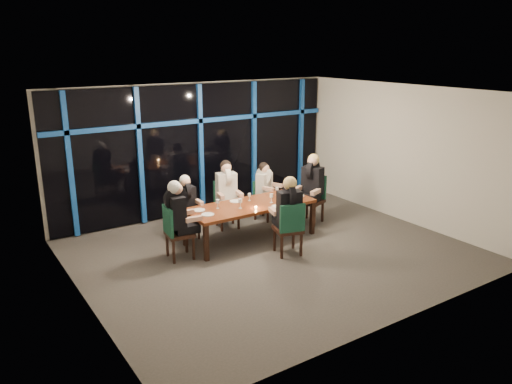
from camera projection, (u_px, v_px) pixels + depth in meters
room at (274, 148)px, 8.91m from camera, size 7.04×7.00×3.02m
window_wall at (200, 147)px, 11.40m from camera, size 6.86×0.43×2.94m
dining_table at (250, 207)px, 9.93m from camera, size 2.60×1.00×0.75m
chair_far_left at (186, 214)px, 10.12m from camera, size 0.43×0.43×0.90m
chair_far_mid at (226, 201)px, 10.71m from camera, size 0.55×0.55×1.01m
chair_far_right at (263, 197)px, 11.20m from camera, size 0.55×0.55×0.90m
chair_end_left at (175, 230)px, 9.05m from camera, size 0.52×0.52×1.01m
chair_end_right at (313, 196)px, 11.00m from camera, size 0.64×0.64×1.05m
chair_near_mid at (290, 226)px, 9.19m from camera, size 0.59×0.59×1.03m
diner_far_left at (186, 198)px, 9.96m from camera, size 0.45×0.56×0.87m
diner_far_mid at (227, 185)px, 10.53m from camera, size 0.56×0.67×0.98m
diner_far_right at (265, 183)px, 11.06m from camera, size 0.56×0.61×0.87m
diner_end_left at (178, 208)px, 8.97m from camera, size 0.66×0.53×0.99m
diner_end_right at (312, 179)px, 10.82m from camera, size 0.72×0.65×1.02m
diner_near_mid at (288, 204)px, 9.16m from camera, size 0.60×0.70×1.01m
plate_far_left at (199, 210)px, 9.53m from camera, size 0.24×0.24×0.01m
plate_far_mid at (236, 201)px, 10.08m from camera, size 0.24×0.24×0.01m
plate_far_right at (287, 191)px, 10.79m from camera, size 0.24×0.24×0.01m
plate_end_left at (208, 215)px, 9.28m from camera, size 0.24×0.24×0.01m
plate_end_right at (299, 196)px, 10.44m from camera, size 0.24×0.24×0.01m
plate_near_mid at (278, 207)px, 9.74m from camera, size 0.24×0.24×0.01m
wine_bottle at (292, 191)px, 10.34m from camera, size 0.08×0.08×0.36m
water_pitcher at (288, 196)px, 10.07m from camera, size 0.13×0.11×0.21m
tea_light at (256, 207)px, 9.66m from camera, size 0.05×0.05×0.03m
wine_glass_a at (240, 201)px, 9.62m from camera, size 0.07×0.07×0.19m
wine_glass_b at (249, 195)px, 10.10m from camera, size 0.06×0.06×0.16m
wine_glass_c at (271, 196)px, 9.97m from camera, size 0.07×0.07×0.19m
wine_glass_d at (217, 202)px, 9.62m from camera, size 0.07×0.07×0.18m
wine_glass_e at (277, 189)px, 10.48m from camera, size 0.06×0.06×0.17m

